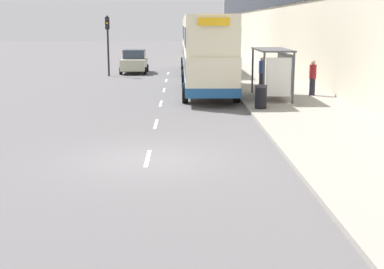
{
  "coord_description": "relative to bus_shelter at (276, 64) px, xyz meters",
  "views": [
    {
      "loc": [
        0.95,
        -14.96,
        3.85
      ],
      "look_at": [
        1.62,
        15.03,
        -2.37
      ],
      "focal_mm": 50.0,
      "sensor_mm": 36.0,
      "label": 1
    }
  ],
  "objects": [
    {
      "name": "car_0",
      "position": [
        -3.31,
        43.3,
        -1.01
      ],
      "size": [
        2.0,
        4.42,
        1.75
      ],
      "color": "#B7B799",
      "rests_on": "ground_plane"
    },
    {
      "name": "bus_shelter",
      "position": [
        0.0,
        0.0,
        0.0
      ],
      "size": [
        1.6,
        4.2,
        2.48
      ],
      "color": "#4C4C51",
      "rests_on": "ground_plane"
    },
    {
      "name": "double_decker_bus_near",
      "position": [
        -3.3,
        2.95,
        0.41
      ],
      "size": [
        2.85,
        10.8,
        4.3
      ],
      "color": "beige",
      "rests_on": "ground_plane"
    },
    {
      "name": "lane_mark_4",
      "position": [
        -5.77,
        10.29,
        -1.87
      ],
      "size": [
        0.12,
        2.0,
        0.01
      ],
      "color": "silver",
      "rests_on": "ground_plane"
    },
    {
      "name": "car_2",
      "position": [
        -3.03,
        59.0,
        -0.99
      ],
      "size": [
        2.02,
        4.41,
        1.81
      ],
      "color": "#4C5156",
      "rests_on": "ground_plane"
    },
    {
      "name": "ground_plane",
      "position": [
        -5.77,
        -11.75,
        -1.88
      ],
      "size": [
        220.0,
        220.0,
        0.0
      ],
      "primitive_type": "plane",
      "color": "#5B595B"
    },
    {
      "name": "car_1",
      "position": [
        -8.46,
        16.14,
        -0.97
      ],
      "size": [
        2.08,
        4.07,
        1.84
      ],
      "rotation": [
        0.0,
        0.0,
        3.14
      ],
      "color": "#B7B799",
      "rests_on": "ground_plane"
    },
    {
      "name": "lane_mark_3",
      "position": [
        -5.77,
        4.82,
        -1.87
      ],
      "size": [
        0.12,
        2.0,
        0.01
      ],
      "color": "silver",
      "rests_on": "ground_plane"
    },
    {
      "name": "traffic_light_far_kerb",
      "position": [
        -10.17,
        13.64,
        1.13
      ],
      "size": [
        0.3,
        0.32,
        4.45
      ],
      "color": "black",
      "rests_on": "ground_plane"
    },
    {
      "name": "lane_mark_1",
      "position": [
        -5.77,
        -6.12,
        -1.87
      ],
      "size": [
        0.12,
        2.0,
        0.01
      ],
      "color": "silver",
      "rests_on": "ground_plane"
    },
    {
      "name": "litter_bin",
      "position": [
        -1.22,
        -3.16,
        -1.21
      ],
      "size": [
        0.55,
        0.55,
        1.05
      ],
      "color": "black",
      "rests_on": "ground_plane"
    },
    {
      "name": "pavement",
      "position": [
        0.73,
        26.75,
        -1.81
      ],
      "size": [
        5.0,
        93.0,
        0.14
      ],
      "color": "gray",
      "rests_on": "ground_plane"
    },
    {
      "name": "pedestrian_1",
      "position": [
        2.17,
        1.28,
        -0.79
      ],
      "size": [
        0.37,
        0.37,
        1.86
      ],
      "color": "#23232D",
      "rests_on": "ground_plane"
    },
    {
      "name": "pedestrian_at_shelter",
      "position": [
        -0.0,
        4.74,
        -0.8
      ],
      "size": [
        0.36,
        0.36,
        1.83
      ],
      "color": "#23232D",
      "rests_on": "ground_plane"
    },
    {
      "name": "car_3",
      "position": [
        -2.94,
        51.5,
        -0.99
      ],
      "size": [
        2.03,
        4.26,
        1.81
      ],
      "color": "navy",
      "rests_on": "ground_plane"
    },
    {
      "name": "double_decker_bus_ahead",
      "position": [
        -3.3,
        16.39,
        0.41
      ],
      "size": [
        2.85,
        11.27,
        4.3
      ],
      "color": "beige",
      "rests_on": "ground_plane"
    },
    {
      "name": "lane_mark_2",
      "position": [
        -5.77,
        -0.65,
        -1.87
      ],
      "size": [
        0.12,
        2.0,
        0.01
      ],
      "color": "silver",
      "rests_on": "ground_plane"
    },
    {
      "name": "lane_mark_5",
      "position": [
        -5.77,
        15.76,
        -1.87
      ],
      "size": [
        0.12,
        2.0,
        0.01
      ],
      "color": "silver",
      "rests_on": "ground_plane"
    },
    {
      "name": "lane_mark_0",
      "position": [
        -5.77,
        -11.59,
        -1.87
      ],
      "size": [
        0.12,
        2.0,
        0.01
      ],
      "color": "silver",
      "rests_on": "ground_plane"
    }
  ]
}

